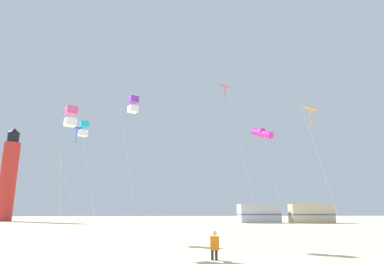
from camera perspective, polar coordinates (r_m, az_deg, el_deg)
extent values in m
cube|color=orange|center=(13.64, 3.93, -18.65)|extent=(0.36, 0.25, 0.52)
sphere|color=beige|center=(13.61, 3.91, -17.06)|extent=(0.20, 0.20, 0.20)
cylinder|color=#2D2D38|center=(13.85, 4.26, -19.56)|extent=(0.16, 0.37, 0.13)
cylinder|color=#2D2D38|center=(14.03, 4.23, -20.43)|extent=(0.11, 0.11, 0.42)
cylinder|color=#2D2D38|center=(13.84, 3.55, -19.58)|extent=(0.16, 0.37, 0.13)
cylinder|color=#2D2D38|center=(14.02, 3.54, -20.44)|extent=(0.11, 0.11, 0.42)
cylinder|color=silver|center=(24.85, -21.05, -7.60)|extent=(2.89, 0.23, 8.11)
cube|color=blue|center=(26.84, -19.28, 0.69)|extent=(1.22, 1.22, 0.40)
cylinder|color=blue|center=(26.69, -19.38, -0.66)|extent=(0.04, 0.04, 1.10)
cylinder|color=silver|center=(21.72, -10.96, -6.14)|extent=(1.69, 0.09, 9.16)
cube|color=purple|center=(23.63, -10.13, 5.54)|extent=(0.82, 0.82, 0.44)
cube|color=white|center=(23.41, -10.20, 3.92)|extent=(0.82, 0.82, 0.44)
cylinder|color=silver|center=(19.21, -21.80, -7.51)|extent=(0.67, 0.32, 7.17)
cube|color=#E54C8C|center=(20.19, -20.16, 3.52)|extent=(0.82, 0.82, 0.44)
cube|color=white|center=(20.01, -20.32, 1.60)|extent=(0.82, 0.82, 0.44)
cylinder|color=silver|center=(31.55, 14.10, -8.04)|extent=(2.12, 1.27, 9.28)
cylinder|color=#D826A5|center=(33.07, 12.04, -0.22)|extent=(1.88, 2.50, 1.48)
sphere|color=#D826A5|center=(33.10, 12.03, 0.03)|extent=(0.76, 0.76, 0.76)
cylinder|color=silver|center=(24.82, -17.39, -8.05)|extent=(1.36, 1.70, 7.95)
cube|color=#1EB2D1|center=(26.36, -18.22, 1.29)|extent=(0.82, 0.82, 0.44)
cube|color=white|center=(26.20, -18.33, -0.19)|extent=(0.82, 0.82, 0.44)
cylinder|color=silver|center=(29.29, 8.74, -3.59)|extent=(3.22, 2.31, 13.65)
cube|color=red|center=(32.39, 5.66, 7.91)|extent=(1.22, 1.22, 0.40)
cylinder|color=red|center=(32.16, 5.68, 6.83)|extent=(0.04, 0.04, 1.10)
cylinder|color=silver|center=(22.20, 21.71, -6.16)|extent=(2.22, 0.04, 8.73)
cube|color=orange|center=(24.04, 19.70, 3.84)|extent=(1.22, 1.22, 0.40)
cylinder|color=orange|center=(23.86, 19.82, 2.35)|extent=(0.04, 0.04, 1.10)
cylinder|color=red|center=(68.29, -29.29, -7.40)|extent=(2.80, 2.80, 14.00)
cylinder|color=black|center=(69.32, -28.56, -0.92)|extent=(2.00, 2.00, 1.80)
cone|color=black|center=(69.60, -28.43, 0.21)|extent=(2.20, 2.20, 1.00)
cube|color=#B7BABF|center=(53.51, 11.52, -13.66)|extent=(6.55, 2.76, 2.80)
cube|color=#4C608C|center=(53.51, 11.53, -13.81)|extent=(6.59, 2.80, 0.24)
cube|color=#C6B28C|center=(54.48, 19.95, -13.13)|extent=(6.50, 2.60, 2.80)
cube|color=#4C608C|center=(54.48, 19.96, -13.28)|extent=(6.54, 2.64, 0.24)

